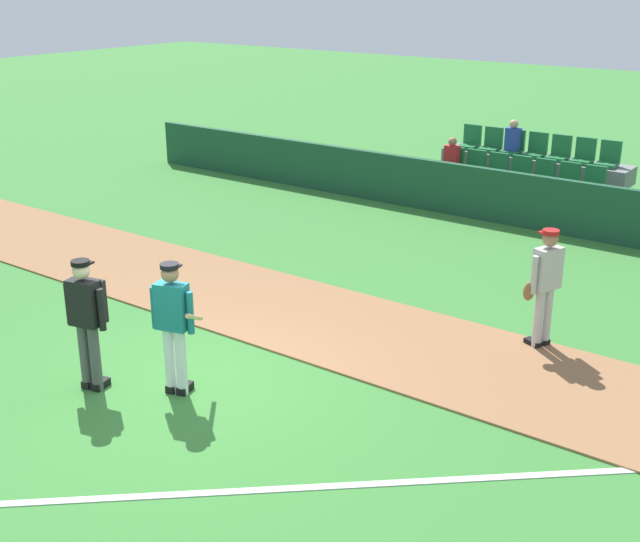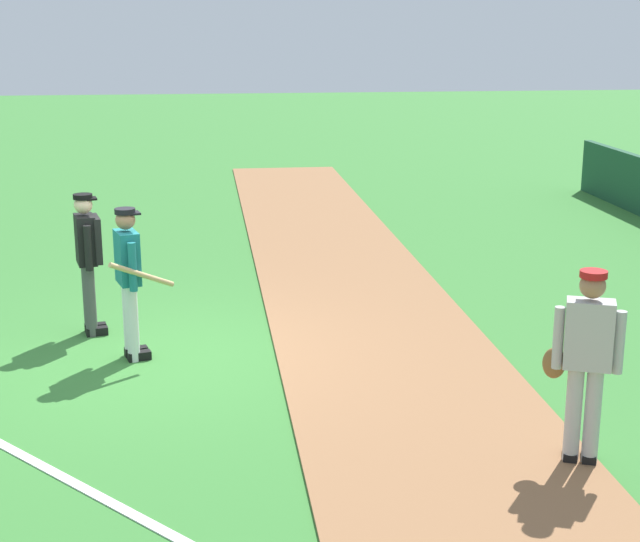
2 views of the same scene
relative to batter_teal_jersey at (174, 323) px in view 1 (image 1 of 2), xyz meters
The scene contains 8 objects.
ground_plane 0.98m from the batter_teal_jersey, 91.23° to the left, with size 80.00×80.00×0.00m, color #387A33.
infield_dirt_path 3.09m from the batter_teal_jersey, 90.07° to the left, with size 28.00×2.60×0.03m, color #936642.
foul_line_chalk 3.16m from the batter_teal_jersey, ahead, with size 12.00×0.10×0.01m, color white.
dugout_fence 9.51m from the batter_teal_jersey, 90.02° to the left, with size 20.00×0.16×1.14m, color #19472D.
stadium_bleachers 10.97m from the batter_teal_jersey, 90.10° to the left, with size 4.45×2.10×1.90m.
batter_teal_jersey is the anchor object (origin of this frame).
umpire_home_plate 1.12m from the batter_teal_jersey, 150.37° to the right, with size 0.58×0.37×1.76m.
runner_grey_jersey 5.16m from the batter_teal_jersey, 51.79° to the left, with size 0.41×0.63×1.76m.
Camera 1 is at (7.06, -6.71, 5.10)m, focal length 46.48 mm.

